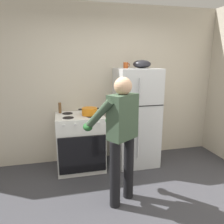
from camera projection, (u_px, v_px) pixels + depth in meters
kitchen_wall_back at (101, 85)px, 3.88m from camera, size 6.00×0.10×2.70m
refrigerator at (136, 117)px, 3.77m from camera, size 0.68×0.72×1.65m
stove_range at (80, 142)px, 3.62m from camera, size 0.76×0.67×0.92m
person_cook at (120, 130)px, 2.65m from camera, size 0.67×0.72×1.60m
red_pot at (90, 111)px, 3.50m from camera, size 0.35×0.25×0.11m
coffee_mug at (126, 65)px, 3.57m from camera, size 0.11×0.08×0.10m
pepper_mill at (60, 108)px, 3.63m from camera, size 0.05×0.05×0.17m
mixing_bowl at (142, 64)px, 3.58m from camera, size 0.29×0.29×0.13m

